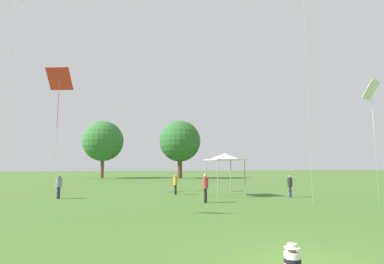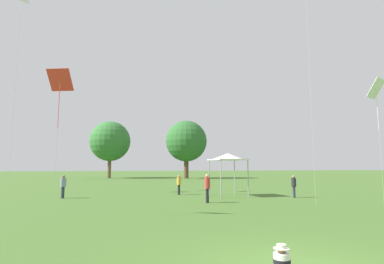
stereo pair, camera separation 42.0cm
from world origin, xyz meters
name	(u,v)px [view 2 (the right image)]	position (x,y,z in m)	size (l,w,h in m)	color
seated_toddler	(281,262)	(-0.43, -0.06, 0.25)	(0.47, 0.56, 0.61)	brown
person_standing_1	(294,184)	(8.72, 13.30, 0.94)	(0.35, 0.35, 1.58)	#282D42
person_standing_2	(179,183)	(1.24, 17.56, 0.92)	(0.47, 0.47, 1.55)	black
person_standing_3	(63,185)	(-7.19, 17.02, 0.94)	(0.53, 0.53, 1.61)	#282D42
person_standing_4	(207,185)	(1.79, 11.92, 1.05)	(0.46, 0.46, 1.75)	black
canopy_tent	(228,157)	(4.57, 15.47, 2.91)	(2.59, 2.59, 3.20)	white
kite_1	(21,2)	(-11.69, 20.69, 15.90)	(1.12, 0.91, 17.04)	white
kite_3	(376,90)	(12.05, 9.02, 6.97)	(1.49, 1.20, 7.65)	white
kite_4	(60,83)	(-6.28, 8.46, 5.97)	(1.19, 0.92, 6.55)	red
distant_tree_0	(186,141)	(9.59, 49.45, 7.02)	(7.81, 7.81, 10.96)	brown
distant_tree_1	(110,141)	(-4.49, 54.16, 7.09)	(7.75, 7.75, 10.98)	brown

